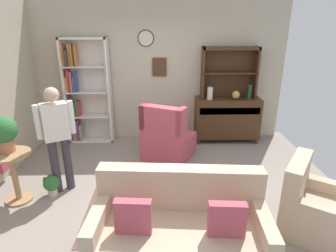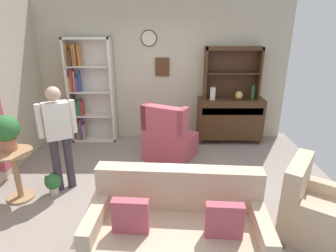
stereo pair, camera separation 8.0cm
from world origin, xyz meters
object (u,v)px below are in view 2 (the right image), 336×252
object	(u,v)px
bookshelf	(86,92)
vase_tall	(212,94)
wingback_chair	(168,139)
coffee_table	(177,181)
couch_floral	(177,230)
armchair_floral	(315,212)
sideboard	(229,118)
person_reading	(57,132)
sideboard_hutch	(232,66)
potted_plant_large	(4,131)
bottle_wine	(252,92)
plant_stand	(15,170)
potted_plant_small	(52,183)
vase_round	(238,95)
book_stack	(186,171)

from	to	relation	value
bookshelf	vase_tall	distance (m)	2.52
wingback_chair	coffee_table	distance (m)	1.37
couch_floral	armchair_floral	xyz separation A→B (m)	(1.63, 0.32, -0.02)
sideboard	vase_tall	size ratio (longest dim) A/B	5.25
person_reading	sideboard_hutch	bearing A→B (deg)	34.03
sideboard_hutch	potted_plant_large	world-z (taller)	sideboard_hutch
bookshelf	bottle_wine	world-z (taller)	bookshelf
vase_tall	armchair_floral	size ratio (longest dim) A/B	0.23
bookshelf	plant_stand	distance (m)	2.27
armchair_floral	potted_plant_small	world-z (taller)	armchair_floral
bookshelf	vase_tall	world-z (taller)	bookshelf
vase_round	couch_floral	world-z (taller)	vase_round
bookshelf	book_stack	size ratio (longest dim) A/B	9.66
plant_stand	potted_plant_small	size ratio (longest dim) A/B	2.32
wingback_chair	vase_tall	bearing A→B (deg)	40.80
vase_tall	couch_floral	xyz separation A→B (m)	(-0.78, -3.01, -0.73)
bottle_wine	vase_round	bearing A→B (deg)	175.05
book_stack	potted_plant_large	bearing A→B (deg)	177.01
sideboard_hutch	potted_plant_small	distance (m)	3.84
plant_stand	vase_tall	bearing A→B (deg)	33.51
bottle_wine	book_stack	xyz separation A→B (m)	(-1.40, -2.04, -0.60)
plant_stand	potted_plant_large	world-z (taller)	potted_plant_large
sideboard_hutch	vase_round	world-z (taller)	sideboard_hutch
vase_round	coffee_table	size ratio (longest dim) A/B	0.21
bookshelf	bottle_wine	xyz separation A→B (m)	(3.29, -0.18, 0.04)
bookshelf	couch_floral	bearing A→B (deg)	-61.38
armchair_floral	potted_plant_small	size ratio (longest dim) A/B	3.41
armchair_floral	plant_stand	bearing A→B (deg)	169.47
sideboard	wingback_chair	size ratio (longest dim) A/B	1.22
vase_round	book_stack	world-z (taller)	vase_round
wingback_chair	potted_plant_small	world-z (taller)	wingback_chair
sideboard	sideboard_hutch	bearing A→B (deg)	90.00
wingback_chair	potted_plant_large	bearing A→B (deg)	-151.60
coffee_table	bottle_wine	bearing A→B (deg)	54.06
bookshelf	coffee_table	size ratio (longest dim) A/B	2.62
sideboard	vase_round	distance (m)	0.52
bottle_wine	plant_stand	world-z (taller)	bottle_wine
couch_floral	bottle_wine	bearing A→B (deg)	62.50
bottle_wine	armchair_floral	bearing A→B (deg)	-88.63
bottle_wine	potted_plant_large	xyz separation A→B (m)	(-3.82, -1.91, -0.05)
bookshelf	vase_round	distance (m)	3.04
vase_tall	bottle_wine	bearing A→B (deg)	-0.66
vase_round	bottle_wine	bearing A→B (deg)	-4.95
wingback_chair	book_stack	bearing A→B (deg)	-79.52
vase_round	book_stack	bearing A→B (deg)	-118.99
sideboard	vase_round	size ratio (longest dim) A/B	7.65
couch_floral	plant_stand	xyz separation A→B (m)	(-2.20, 1.03, 0.14)
vase_round	bottle_wine	size ratio (longest dim) A/B	0.58
sideboard_hutch	bottle_wine	bearing A→B (deg)	-26.96
bottle_wine	coffee_table	bearing A→B (deg)	-125.94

